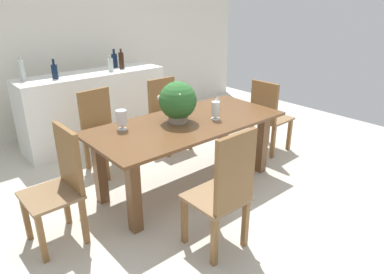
% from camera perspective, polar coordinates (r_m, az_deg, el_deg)
% --- Properties ---
extents(ground_plane, '(7.04, 7.04, 0.00)m').
position_cam_1_polar(ground_plane, '(3.81, -0.30, -8.07)').
color(ground_plane, beige).
extents(back_wall, '(6.40, 0.10, 2.60)m').
position_cam_1_polar(back_wall, '(5.57, -18.59, 14.72)').
color(back_wall, silver).
rests_on(back_wall, ground).
extents(dining_table, '(2.04, 0.94, 0.73)m').
position_cam_1_polar(dining_table, '(3.57, -0.74, 0.56)').
color(dining_table, brown).
rests_on(dining_table, ground).
extents(chair_near_left, '(0.42, 0.43, 1.05)m').
position_cam_1_polar(chair_near_left, '(2.66, 5.54, -8.62)').
color(chair_near_left, brown).
rests_on(chair_near_left, ground).
extents(chair_far_right, '(0.45, 0.42, 0.93)m').
position_cam_1_polar(chair_far_right, '(4.60, -4.25, 4.39)').
color(chair_far_right, brown).
rests_on(chair_far_right, ground).
extents(chair_head_end, '(0.42, 0.44, 0.98)m').
position_cam_1_polar(chair_head_end, '(3.01, -20.83, -6.80)').
color(chair_head_end, brown).
rests_on(chair_head_end, ground).
extents(chair_foot_end, '(0.46, 0.43, 0.96)m').
position_cam_1_polar(chair_foot_end, '(4.52, 12.40, 3.69)').
color(chair_foot_end, brown).
rests_on(chair_foot_end, ground).
extents(chair_far_left, '(0.47, 0.52, 0.93)m').
position_cam_1_polar(chair_far_left, '(4.15, -14.62, 1.68)').
color(chair_far_left, brown).
rests_on(chair_far_left, ground).
extents(flower_centerpiece, '(0.38, 0.38, 0.42)m').
position_cam_1_polar(flower_centerpiece, '(3.46, -2.37, 5.89)').
color(flower_centerpiece, gray).
rests_on(flower_centerpiece, dining_table).
extents(crystal_vase_left, '(0.11, 0.11, 0.20)m').
position_cam_1_polar(crystal_vase_left, '(3.34, -11.56, 3.08)').
color(crystal_vase_left, silver).
rests_on(crystal_vase_left, dining_table).
extents(crystal_vase_center_near, '(0.09, 0.09, 0.19)m').
position_cam_1_polar(crystal_vase_center_near, '(3.57, 3.92, 4.53)').
color(crystal_vase_center_near, silver).
rests_on(crystal_vase_center_near, dining_table).
extents(wine_glass, '(0.07, 0.07, 0.15)m').
position_cam_1_polar(wine_glass, '(3.92, 4.19, 6.16)').
color(wine_glass, silver).
rests_on(wine_glass, dining_table).
extents(kitchen_counter, '(1.96, 0.57, 0.98)m').
position_cam_1_polar(kitchen_counter, '(4.98, -15.71, 4.65)').
color(kitchen_counter, white).
rests_on(kitchen_counter, ground).
extents(wine_bottle_amber, '(0.07, 0.07, 0.23)m').
position_cam_1_polar(wine_bottle_amber, '(4.88, -13.29, 11.55)').
color(wine_bottle_amber, '#B2BFB7').
rests_on(wine_bottle_amber, kitchen_counter).
extents(wine_bottle_green, '(0.08, 0.08, 0.26)m').
position_cam_1_polar(wine_bottle_green, '(5.14, -12.67, 12.26)').
color(wine_bottle_green, '#0F1E38').
rests_on(wine_bottle_green, kitchen_counter).
extents(wine_bottle_tall, '(0.07, 0.07, 0.24)m').
position_cam_1_polar(wine_bottle_tall, '(4.62, -21.72, 10.04)').
color(wine_bottle_tall, '#0F1E38').
rests_on(wine_bottle_tall, kitchen_counter).
extents(wine_bottle_clear, '(0.06, 0.06, 0.29)m').
position_cam_1_polar(wine_bottle_clear, '(4.65, -26.25, 9.79)').
color(wine_bottle_clear, '#B2BFB7').
rests_on(wine_bottle_clear, kitchen_counter).
extents(wine_bottle_dark, '(0.07, 0.07, 0.27)m').
position_cam_1_polar(wine_bottle_dark, '(5.04, -11.58, 12.30)').
color(wine_bottle_dark, black).
rests_on(wine_bottle_dark, kitchen_counter).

